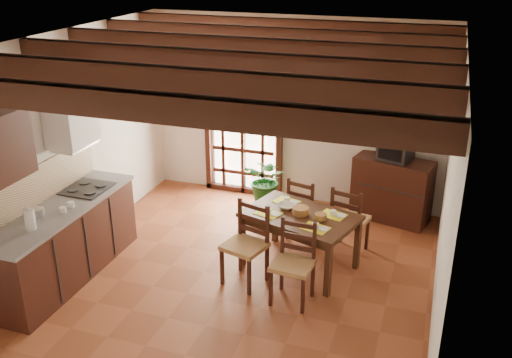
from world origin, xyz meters
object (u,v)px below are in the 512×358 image
at_px(kitchen_counter, 64,241).
at_px(chair_far_left, 305,219).
at_px(potted_plant, 267,177).
at_px(pendant_lamp, 306,102).
at_px(crt_tv, 396,147).
at_px(chair_near_right, 293,278).
at_px(chair_near_left, 245,259).
at_px(sideboard, 392,189).
at_px(dining_table, 300,221).
at_px(chair_far_right, 349,232).

bearing_deg(kitchen_counter, chair_far_left, 36.93).
relative_size(potted_plant, pendant_lamp, 2.12).
xyz_separation_m(chair_far_left, crt_tv, (1.04, 0.97, 0.83)).
bearing_deg(chair_near_right, chair_near_left, 166.96).
bearing_deg(kitchen_counter, chair_near_left, 15.31).
relative_size(chair_near_left, pendant_lamp, 1.16).
bearing_deg(chair_near_right, crt_tv, 75.87).
distance_m(sideboard, pendant_lamp, 2.46).
relative_size(sideboard, potted_plant, 0.60).
bearing_deg(chair_near_right, dining_table, 102.91).
distance_m(chair_near_right, sideboard, 2.58).
relative_size(kitchen_counter, pendant_lamp, 2.66).
bearing_deg(dining_table, kitchen_counter, -139.69).
distance_m(sideboard, potted_plant, 1.81).
height_order(chair_far_right, crt_tv, crt_tv).
xyz_separation_m(sideboard, potted_plant, (-1.76, -0.39, 0.11)).
relative_size(chair_near_left, sideboard, 0.91).
distance_m(dining_table, potted_plant, 1.57).
bearing_deg(dining_table, pendant_lamp, 107.00).
xyz_separation_m(dining_table, chair_far_right, (0.51, 0.55, -0.33)).
bearing_deg(sideboard, dining_table, -103.93).
xyz_separation_m(chair_near_left, potted_plant, (-0.33, 1.87, 0.26)).
bearing_deg(chair_far_left, chair_far_right, 177.21).
relative_size(kitchen_counter, chair_near_left, 2.29).
bearing_deg(dining_table, crt_tv, 78.73).
height_order(potted_plant, pendant_lamp, pendant_lamp).
bearing_deg(crt_tv, chair_near_right, -90.23).
relative_size(chair_near_left, chair_near_right, 1.04).
xyz_separation_m(kitchen_counter, pendant_lamp, (2.58, 1.21, 1.60)).
distance_m(kitchen_counter, pendant_lamp, 3.27).
xyz_separation_m(chair_far_right, crt_tv, (0.41, 1.16, 0.81)).
xyz_separation_m(dining_table, chair_near_left, (-0.51, -0.55, -0.32)).
distance_m(kitchen_counter, chair_near_left, 2.15).
bearing_deg(crt_tv, kitchen_counter, -123.20).
distance_m(dining_table, sideboard, 1.95).
distance_m(dining_table, chair_far_left, 0.82).
relative_size(kitchen_counter, chair_far_right, 2.41).
distance_m(chair_far_right, crt_tv, 1.47).
bearing_deg(sideboard, crt_tv, -75.75).
relative_size(sideboard, pendant_lamp, 1.28).
distance_m(chair_near_right, potted_plant, 2.29).
distance_m(chair_near_left, chair_far_left, 1.34).
distance_m(chair_far_left, crt_tv, 1.64).
bearing_deg(pendant_lamp, kitchen_counter, -154.84).
bearing_deg(crt_tv, chair_far_left, -118.99).
relative_size(chair_near_right, pendant_lamp, 1.11).
distance_m(chair_far_right, sideboard, 1.25).
distance_m(chair_near_left, chair_far_right, 1.50).
relative_size(dining_table, potted_plant, 0.84).
relative_size(chair_far_right, pendant_lamp, 1.10).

